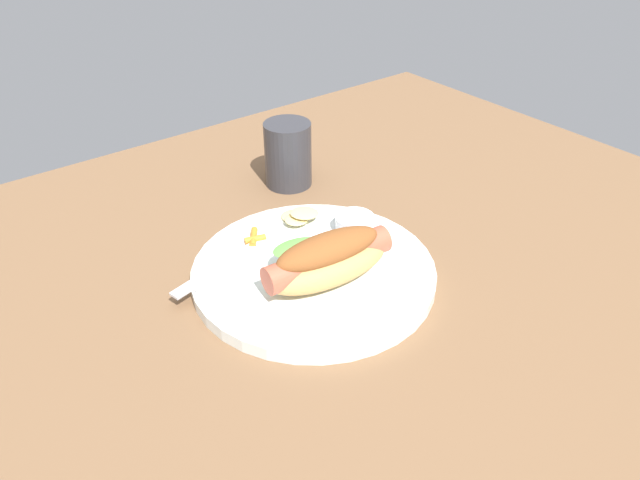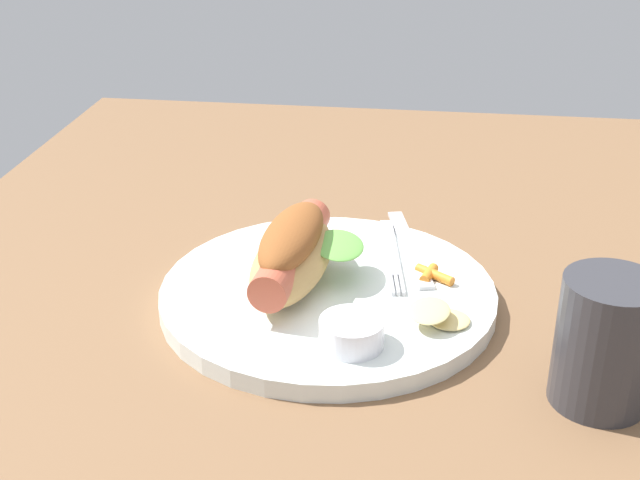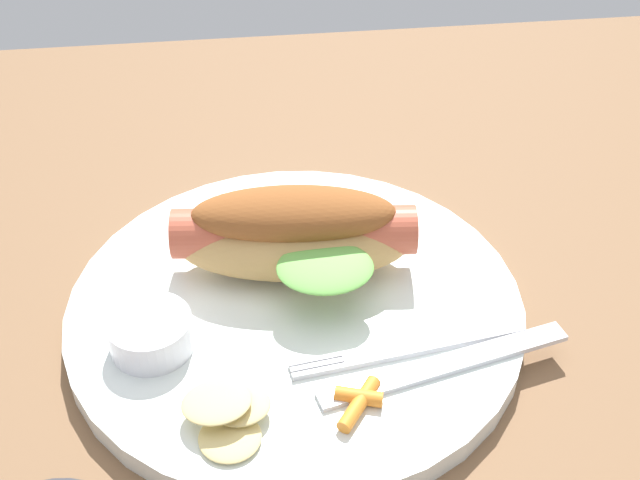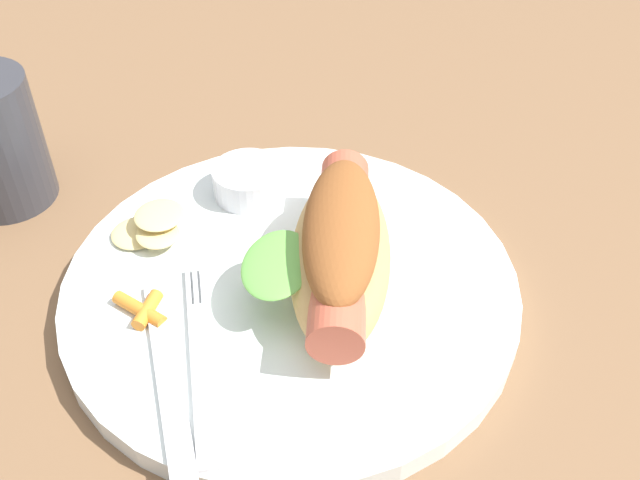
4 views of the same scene
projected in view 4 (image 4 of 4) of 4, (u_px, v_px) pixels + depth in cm
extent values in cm
cube|color=brown|center=(248.00, 275.00, 51.33)|extent=(120.00, 90.00, 1.80)
cylinder|color=white|center=(291.00, 288.00, 48.04)|extent=(29.15, 29.15, 1.60)
ellipsoid|color=tan|center=(341.00, 256.00, 45.83)|extent=(15.93, 7.59, 4.55)
cylinder|color=#C1563D|center=(341.00, 246.00, 45.29)|extent=(15.94, 4.71, 3.25)
ellipsoid|color=brown|center=(341.00, 228.00, 44.30)|extent=(13.48, 5.84, 3.13)
ellipsoid|color=#6BB74C|center=(277.00, 264.00, 43.98)|extent=(6.27, 4.82, 1.24)
cylinder|color=white|center=(243.00, 181.00, 53.23)|extent=(5.05, 5.05, 2.22)
cube|color=silver|center=(203.00, 380.00, 41.39)|extent=(11.46, 2.77, 0.40)
cube|color=silver|center=(203.00, 287.00, 46.75)|extent=(3.21, 0.74, 0.40)
cube|color=silver|center=(196.00, 287.00, 46.70)|extent=(3.21, 0.74, 0.40)
cube|color=silver|center=(189.00, 288.00, 46.64)|extent=(3.21, 0.74, 0.40)
cube|color=silver|center=(170.00, 385.00, 41.17)|extent=(15.72, 5.01, 0.36)
ellipsoid|color=#DDC57C|center=(137.00, 233.00, 50.41)|extent=(4.80, 4.80, 0.50)
ellipsoid|color=#DDC57C|center=(158.00, 234.00, 49.56)|extent=(3.43, 3.13, 0.84)
ellipsoid|color=#DDC57C|center=(159.00, 215.00, 50.18)|extent=(4.34, 3.85, 0.97)
cylinder|color=orange|center=(140.00, 309.00, 45.02)|extent=(2.92, 3.57, 0.85)
cylinder|color=orange|center=(148.00, 310.00, 44.98)|extent=(2.83, 1.65, 0.88)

